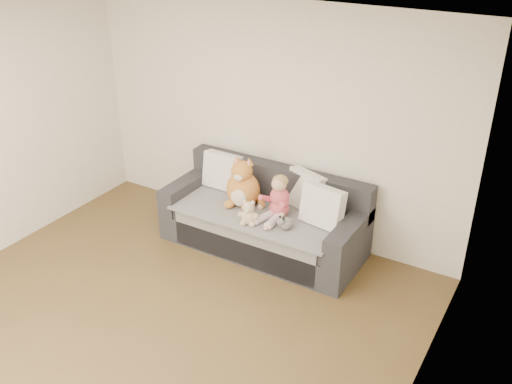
% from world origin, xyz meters
% --- Properties ---
extents(room_shell, '(5.00, 5.00, 5.00)m').
position_xyz_m(room_shell, '(0.00, 0.42, 1.30)').
color(room_shell, brown).
rests_on(room_shell, ground).
extents(sofa, '(2.20, 0.94, 0.85)m').
position_xyz_m(sofa, '(0.20, 2.06, 0.31)').
color(sofa, '#27272C').
rests_on(sofa, ground).
extents(cushion_left, '(0.46, 0.21, 0.43)m').
position_xyz_m(cushion_left, '(-0.47, 2.24, 0.68)').
color(cushion_left, white).
rests_on(cushion_left, sofa).
extents(cushion_right_back, '(0.49, 0.35, 0.43)m').
position_xyz_m(cushion_right_back, '(0.57, 2.29, 0.68)').
color(cushion_right_back, white).
rests_on(cushion_right_back, sofa).
extents(cushion_right_front, '(0.48, 0.27, 0.43)m').
position_xyz_m(cushion_right_front, '(0.87, 2.06, 0.68)').
color(cushion_right_front, white).
rests_on(cushion_right_front, sofa).
extents(toddler, '(0.33, 0.48, 0.47)m').
position_xyz_m(toddler, '(0.40, 1.96, 0.67)').
color(toddler, '#DE4E54').
rests_on(toddler, sofa).
extents(plush_cat, '(0.47, 0.43, 0.58)m').
position_xyz_m(plush_cat, '(-0.05, 2.01, 0.69)').
color(plush_cat, '#B16627').
rests_on(plush_cat, sofa).
extents(teddy_bear, '(0.21, 0.17, 0.28)m').
position_xyz_m(teddy_bear, '(0.23, 1.68, 0.58)').
color(teddy_bear, '#C7AA8A').
rests_on(teddy_bear, sofa).
extents(plush_cow, '(0.13, 0.20, 0.16)m').
position_xyz_m(plush_cow, '(0.60, 1.78, 0.54)').
color(plush_cow, white).
rests_on(plush_cow, sofa).
extents(sippy_cup, '(0.10, 0.06, 0.11)m').
position_xyz_m(sippy_cup, '(0.15, 1.82, 0.53)').
color(sippy_cup, '#553289').
rests_on(sippy_cup, sofa).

